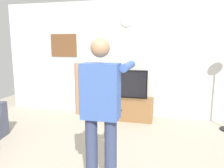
{
  "coord_description": "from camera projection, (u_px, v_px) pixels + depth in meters",
  "views": [
    {
      "loc": [
        0.82,
        -2.27,
        1.68
      ],
      "look_at": [
        -0.03,
        1.2,
        1.05
      ],
      "focal_mm": 35.74,
      "sensor_mm": 36.0,
      "label": 1
    }
  ],
  "objects": [
    {
      "name": "wall_clock",
      "position": [
        127.0,
        20.0,
        5.06
      ],
      "size": [
        0.3,
        0.03,
        0.3
      ],
      "primitive_type": "cylinder",
      "rotation": [
        1.57,
        0.0,
        0.0
      ],
      "color": "white"
    },
    {
      "name": "person_standing_nearer_lamp",
      "position": [
        101.0,
        107.0,
        2.48
      ],
      "size": [
        0.59,
        0.78,
        1.75
      ],
      "color": "#384266",
      "rests_on": "ground_plane"
    },
    {
      "name": "television",
      "position": [
        124.0,
        84.0,
        5.07
      ],
      "size": [
        1.05,
        0.07,
        0.64
      ],
      "color": "black",
      "rests_on": "tv_stand"
    },
    {
      "name": "tv_stand",
      "position": [
        124.0,
        108.0,
        5.13
      ],
      "size": [
        1.32,
        0.53,
        0.48
      ],
      "color": "olive",
      "rests_on": "ground_plane"
    },
    {
      "name": "back_wall",
      "position": [
        131.0,
        59.0,
        5.25
      ],
      "size": [
        6.4,
        0.1,
        2.7
      ],
      "primitive_type": "cube",
      "color": "silver",
      "rests_on": "ground_plane"
    },
    {
      "name": "framed_picture",
      "position": [
        64.0,
        45.0,
        5.53
      ],
      "size": [
        0.68,
        0.04,
        0.55
      ],
      "primitive_type": "cube",
      "color": "brown"
    }
  ]
}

